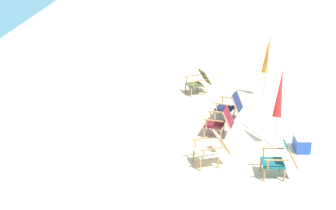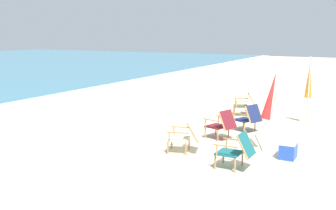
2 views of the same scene
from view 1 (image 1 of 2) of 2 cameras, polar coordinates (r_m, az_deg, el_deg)
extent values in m
plane|color=beige|center=(12.98, 11.41, -2.95)|extent=(80.00, 80.00, 0.00)
cube|color=#19234C|center=(13.42, 6.95, -0.36)|extent=(0.67, 0.65, 0.04)
cube|color=#19234C|center=(13.25, 8.43, 0.37)|extent=(0.55, 0.42, 0.49)
cylinder|color=#AD7F4C|center=(13.33, 5.74, -1.21)|extent=(0.04, 0.04, 0.32)
cylinder|color=#AD7F4C|center=(13.74, 6.35, -0.52)|extent=(0.04, 0.04, 0.32)
cylinder|color=#AD7F4C|center=(13.22, 7.52, -1.49)|extent=(0.04, 0.04, 0.32)
cylinder|color=#AD7F4C|center=(13.63, 8.08, -0.79)|extent=(0.04, 0.04, 0.32)
cube|color=#AD7F4C|center=(13.08, 6.72, 0.10)|extent=(0.24, 0.50, 0.02)
cylinder|color=#AD7F4C|center=(13.17, 5.92, -0.22)|extent=(0.04, 0.04, 0.22)
cube|color=#AD7F4C|center=(13.59, 7.42, 0.89)|extent=(0.24, 0.50, 0.02)
cylinder|color=#AD7F4C|center=(13.67, 6.64, 0.56)|extent=(0.04, 0.04, 0.22)
cylinder|color=#AD7F4C|center=(13.02, 8.13, 0.00)|extent=(0.14, 0.25, 0.49)
cylinder|color=#AD7F4C|center=(13.48, 8.72, 0.72)|extent=(0.14, 0.25, 0.49)
cube|color=#515B33|center=(15.29, 3.26, 2.49)|extent=(0.66, 0.64, 0.04)
cube|color=#515B33|center=(15.37, 4.55, 3.44)|extent=(0.57, 0.46, 0.47)
cylinder|color=#AD7F4C|center=(15.05, 2.86, 1.56)|extent=(0.04, 0.04, 0.32)
cylinder|color=#AD7F4C|center=(15.46, 2.16, 2.10)|extent=(0.04, 0.04, 0.32)
cylinder|color=#AD7F4C|center=(15.23, 4.35, 1.75)|extent=(0.04, 0.04, 0.32)
cylinder|color=#AD7F4C|center=(15.63, 3.62, 2.29)|extent=(0.04, 0.04, 0.32)
cube|color=#AD7F4C|center=(14.99, 3.79, 2.98)|extent=(0.23, 0.50, 0.02)
cylinder|color=#AD7F4C|center=(14.95, 3.12, 2.50)|extent=(0.04, 0.04, 0.22)
cube|color=#AD7F4C|center=(15.47, 2.92, 3.59)|extent=(0.23, 0.50, 0.02)
cylinder|color=#AD7F4C|center=(15.43, 2.27, 3.12)|extent=(0.04, 0.04, 0.22)
cylinder|color=#AD7F4C|center=(15.15, 4.96, 3.16)|extent=(0.15, 0.29, 0.47)
cylinder|color=#AD7F4C|center=(15.59, 4.14, 3.71)|extent=(0.15, 0.29, 0.47)
cube|color=maroon|center=(12.33, 5.68, -2.32)|extent=(0.64, 0.61, 0.04)
cube|color=maroon|center=(12.18, 7.35, -1.50)|extent=(0.55, 0.39, 0.48)
cylinder|color=#AD7F4C|center=(12.22, 4.44, -3.31)|extent=(0.04, 0.04, 0.32)
cylinder|color=#AD7F4C|center=(12.64, 4.92, -2.47)|extent=(0.04, 0.04, 0.32)
cylinder|color=#AD7F4C|center=(12.15, 6.43, -3.55)|extent=(0.04, 0.04, 0.32)
cylinder|color=#AD7F4C|center=(12.57, 6.84, -2.69)|extent=(0.04, 0.04, 0.32)
cube|color=#AD7F4C|center=(11.99, 5.54, -1.88)|extent=(0.19, 0.52, 0.02)
cylinder|color=#AD7F4C|center=(12.06, 4.65, -2.26)|extent=(0.04, 0.04, 0.22)
cube|color=#AD7F4C|center=(12.49, 6.07, -0.91)|extent=(0.19, 0.52, 0.02)
cylinder|color=#AD7F4C|center=(12.57, 5.21, -1.28)|extent=(0.04, 0.04, 0.22)
cylinder|color=#AD7F4C|center=(11.95, 7.13, -1.95)|extent=(0.12, 0.26, 0.49)
cylinder|color=#AD7F4C|center=(12.41, 7.56, -1.06)|extent=(0.12, 0.26, 0.49)
cube|color=#196066|center=(10.60, 12.67, -6.91)|extent=(0.53, 0.49, 0.04)
cube|color=#196066|center=(10.57, 14.71, -5.78)|extent=(0.50, 0.29, 0.47)
cylinder|color=#AD7F4C|center=(10.43, 11.66, -8.31)|extent=(0.04, 0.04, 0.32)
cylinder|color=#AD7F4C|center=(10.84, 11.24, -7.09)|extent=(0.04, 0.04, 0.32)
cylinder|color=#AD7F4C|center=(10.52, 14.00, -8.26)|extent=(0.04, 0.04, 0.32)
cylinder|color=#AD7F4C|center=(10.92, 13.49, -7.05)|extent=(0.04, 0.04, 0.32)
cube|color=#AD7F4C|center=(10.26, 13.16, -6.56)|extent=(0.05, 0.53, 0.02)
cylinder|color=#AD7F4C|center=(10.27, 12.08, -7.12)|extent=(0.04, 0.04, 0.22)
cube|color=#AD7F4C|center=(10.75, 12.59, -5.17)|extent=(0.05, 0.53, 0.02)
cylinder|color=#AD7F4C|center=(10.76, 11.56, -5.70)|extent=(0.04, 0.04, 0.22)
cylinder|color=#AD7F4C|center=(10.35, 15.02, -6.42)|extent=(0.05, 0.29, 0.48)
cylinder|color=#AD7F4C|center=(10.80, 14.42, -5.17)|extent=(0.05, 0.29, 0.48)
cube|color=beige|center=(10.83, 4.65, -5.78)|extent=(0.63, 0.60, 0.04)
cube|color=beige|center=(10.85, 6.53, -4.47)|extent=(0.56, 0.42, 0.47)
cylinder|color=#AD7F4C|center=(10.64, 3.96, -7.25)|extent=(0.04, 0.04, 0.32)
cylinder|color=#AD7F4C|center=(11.03, 3.14, -6.14)|extent=(0.04, 0.04, 0.32)
cylinder|color=#AD7F4C|center=(10.78, 6.14, -6.93)|extent=(0.04, 0.04, 0.32)
cylinder|color=#AD7F4C|center=(11.16, 5.26, -5.85)|extent=(0.04, 0.04, 0.32)
cube|color=#AD7F4C|center=(10.50, 5.31, -5.36)|extent=(0.18, 0.52, 0.02)
cylinder|color=#AD7F4C|center=(10.49, 4.33, -6.03)|extent=(0.04, 0.04, 0.22)
cube|color=#AD7F4C|center=(10.97, 4.28, -4.11)|extent=(0.18, 0.52, 0.02)
cylinder|color=#AD7F4C|center=(10.96, 3.33, -4.75)|extent=(0.04, 0.04, 0.22)
cylinder|color=#AD7F4C|center=(10.64, 7.04, -5.04)|extent=(0.12, 0.30, 0.47)
cylinder|color=#AD7F4C|center=(11.07, 6.04, -3.92)|extent=(0.12, 0.30, 0.47)
cylinder|color=#B7B2A8|center=(15.04, 11.97, 4.61)|extent=(0.34, 0.11, 2.09)
cone|color=orange|center=(14.98, 12.00, 6.00)|extent=(0.41, 0.29, 1.17)
sphere|color=#B7B2A8|center=(14.91, 12.05, 8.60)|extent=(0.06, 0.06, 0.06)
cylinder|color=#B7B2A8|center=(11.98, 13.41, -0.04)|extent=(0.67, 0.30, 2.01)
cone|color=red|center=(11.75, 13.46, 1.35)|extent=(0.61, 0.41, 1.17)
sphere|color=#B7B2A8|center=(11.35, 13.57, 4.09)|extent=(0.06, 0.06, 0.06)
cube|color=blue|center=(11.98, 15.96, -4.62)|extent=(0.48, 0.34, 0.34)
cube|color=white|center=(11.89, 16.05, -3.75)|extent=(0.49, 0.35, 0.06)
camera|label=2|loc=(5.67, 64.89, -17.90)|focal=42.00mm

